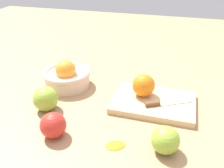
{
  "coord_description": "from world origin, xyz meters",
  "views": [
    {
      "loc": [
        0.18,
        -0.64,
        0.44
      ],
      "look_at": [
        -0.01,
        0.07,
        0.04
      ],
      "focal_mm": 40.76,
      "sensor_mm": 36.0,
      "label": 1
    }
  ],
  "objects_px": {
    "knife": "(163,103)",
    "apple_front_right": "(165,140)",
    "bowl": "(67,76)",
    "apple_front_left": "(46,99)",
    "cutting_board": "(153,102)",
    "orange_on_board": "(144,85)",
    "apple_front_left_2": "(53,125)"
  },
  "relations": [
    {
      "from": "knife",
      "to": "apple_front_left",
      "type": "xyz_separation_m",
      "value": [
        -0.34,
        -0.09,
        0.01
      ]
    },
    {
      "from": "apple_front_right",
      "to": "knife",
      "type": "bearing_deg",
      "value": 97.1
    },
    {
      "from": "knife",
      "to": "orange_on_board",
      "type": "bearing_deg",
      "value": 150.23
    },
    {
      "from": "cutting_board",
      "to": "apple_front_right",
      "type": "relative_size",
      "value": 3.65
    },
    {
      "from": "cutting_board",
      "to": "apple_front_right",
      "type": "xyz_separation_m",
      "value": [
        0.05,
        -0.2,
        0.02
      ]
    },
    {
      "from": "apple_front_right",
      "to": "cutting_board",
      "type": "bearing_deg",
      "value": 104.67
    },
    {
      "from": "bowl",
      "to": "cutting_board",
      "type": "xyz_separation_m",
      "value": [
        0.31,
        -0.04,
        -0.03
      ]
    },
    {
      "from": "orange_on_board",
      "to": "knife",
      "type": "xyz_separation_m",
      "value": [
        0.07,
        -0.04,
        -0.03
      ]
    },
    {
      "from": "knife",
      "to": "apple_front_right",
      "type": "relative_size",
      "value": 2.08
    },
    {
      "from": "bowl",
      "to": "orange_on_board",
      "type": "xyz_separation_m",
      "value": [
        0.27,
        -0.02,
        0.02
      ]
    },
    {
      "from": "orange_on_board",
      "to": "apple_front_right",
      "type": "relative_size",
      "value": 1.03
    },
    {
      "from": "knife",
      "to": "apple_front_right",
      "type": "xyz_separation_m",
      "value": [
        0.02,
        -0.18,
        0.01
      ]
    },
    {
      "from": "cutting_board",
      "to": "apple_front_left_2",
      "type": "height_order",
      "value": "apple_front_left_2"
    },
    {
      "from": "apple_front_right",
      "to": "apple_front_left_2",
      "type": "bearing_deg",
      "value": -176.11
    },
    {
      "from": "apple_front_right",
      "to": "bowl",
      "type": "bearing_deg",
      "value": 146.5
    },
    {
      "from": "apple_front_right",
      "to": "orange_on_board",
      "type": "bearing_deg",
      "value": 112.33
    },
    {
      "from": "cutting_board",
      "to": "apple_front_right",
      "type": "distance_m",
      "value": 0.2
    },
    {
      "from": "cutting_board",
      "to": "knife",
      "type": "xyz_separation_m",
      "value": [
        0.03,
        -0.02,
        0.01
      ]
    },
    {
      "from": "bowl",
      "to": "apple_front_left",
      "type": "distance_m",
      "value": 0.15
    },
    {
      "from": "cutting_board",
      "to": "apple_front_left",
      "type": "bearing_deg",
      "value": -160.45
    },
    {
      "from": "orange_on_board",
      "to": "knife",
      "type": "bearing_deg",
      "value": -29.77
    },
    {
      "from": "orange_on_board",
      "to": "apple_front_left_2",
      "type": "bearing_deg",
      "value": -129.85
    },
    {
      "from": "bowl",
      "to": "apple_front_right",
      "type": "relative_size",
      "value": 2.4
    },
    {
      "from": "orange_on_board",
      "to": "apple_front_left_2",
      "type": "height_order",
      "value": "orange_on_board"
    },
    {
      "from": "cutting_board",
      "to": "orange_on_board",
      "type": "relative_size",
      "value": 3.53
    },
    {
      "from": "cutting_board",
      "to": "knife",
      "type": "bearing_deg",
      "value": -33.48
    },
    {
      "from": "orange_on_board",
      "to": "knife",
      "type": "height_order",
      "value": "orange_on_board"
    },
    {
      "from": "bowl",
      "to": "cutting_board",
      "type": "bearing_deg",
      "value": -7.92
    },
    {
      "from": "orange_on_board",
      "to": "apple_front_left",
      "type": "bearing_deg",
      "value": -154.81
    },
    {
      "from": "apple_front_left",
      "to": "apple_front_right",
      "type": "bearing_deg",
      "value": -13.41
    },
    {
      "from": "knife",
      "to": "apple_front_right",
      "type": "distance_m",
      "value": 0.18
    },
    {
      "from": "cutting_board",
      "to": "apple_front_left",
      "type": "distance_m",
      "value": 0.33
    }
  ]
}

